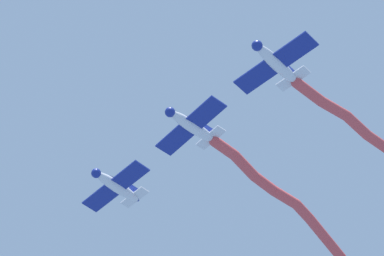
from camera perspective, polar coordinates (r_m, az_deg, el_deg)
airplane_lead at (r=73.90m, az=-4.83°, el=-3.65°), size 5.03×6.75×1.70m
airplane_left_wing at (r=69.58m, az=-0.07°, el=0.16°), size 5.11×6.82×1.70m
smoke_trail_left_wing at (r=74.62m, az=5.77°, el=-4.49°), size 17.31×1.83×2.39m
airplane_right_wing at (r=65.65m, az=5.30°, el=4.12°), size 5.03×6.75×1.70m
smoke_trail_right_wing at (r=72.77m, az=11.60°, el=-0.68°), size 19.54×2.29×2.67m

